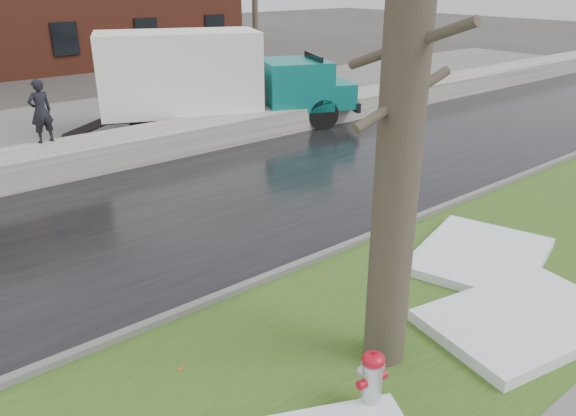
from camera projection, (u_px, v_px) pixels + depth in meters
ground at (338, 292)px, 9.09m from camera, size 120.00×120.00×0.00m
verge at (398, 326)px, 8.19m from camera, size 60.00×4.50×0.04m
road at (195, 209)px, 12.29m from camera, size 60.00×7.00×0.03m
parking_lot at (62, 131)px, 18.36m from camera, size 60.00×9.00×0.03m
curb at (299, 266)px, 9.78m from camera, size 60.00×0.15×0.14m
snowbank at (114, 150)px, 15.15m from camera, size 60.00×1.60×0.75m
bg_tree_right at (255, 0)px, 34.30m from camera, size 1.40×1.62×6.50m
fire_hydrant at (372, 378)px, 6.44m from camera, size 0.40×0.35×0.82m
tree at (403, 105)px, 6.24m from camera, size 1.39×1.66×6.71m
box_truck at (212, 79)px, 17.99m from camera, size 9.29×5.24×3.16m
worker at (41, 111)px, 14.21m from camera, size 0.64×0.47×1.62m
snow_patch_near at (480, 255)px, 10.03m from camera, size 3.06×2.66×0.16m
snow_patch_side at (524, 319)px, 8.15m from camera, size 3.09×2.29×0.18m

